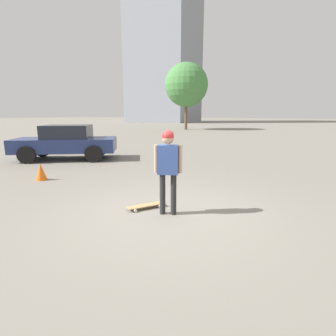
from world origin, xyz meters
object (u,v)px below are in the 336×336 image
(skateboard, at_px, (146,206))
(car_parked_near, at_px, (66,142))
(person, at_px, (168,162))
(traffic_cone, at_px, (41,172))

(skateboard, xyz_separation_m, car_parked_near, (-6.09, 3.59, 0.69))
(person, relative_size, skateboard, 2.17)
(person, height_order, traffic_cone, person)
(skateboard, relative_size, car_parked_near, 0.17)
(person, height_order, skateboard, person)
(person, distance_m, traffic_cone, 4.65)
(traffic_cone, bearing_deg, skateboard, -9.40)
(person, bearing_deg, car_parked_near, 131.30)
(traffic_cone, bearing_deg, person, -9.07)
(person, height_order, car_parked_near, person)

